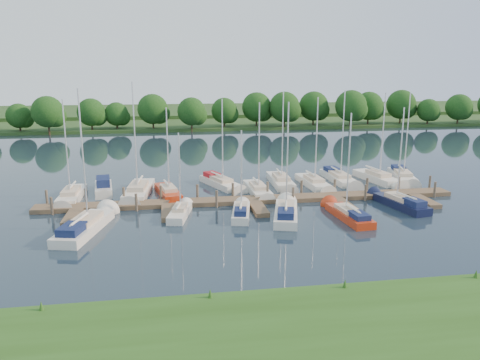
{
  "coord_description": "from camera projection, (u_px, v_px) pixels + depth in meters",
  "views": [
    {
      "loc": [
        -7.9,
        -34.3,
        12.38
      ],
      "look_at": [
        -1.23,
        8.0,
        2.2
      ],
      "focal_mm": 35.0,
      "sensor_mm": 36.0,
      "label": 1
    }
  ],
  "objects": [
    {
      "name": "sailboat_n_7",
      "position": [
        314.0,
        184.0,
        50.58
      ],
      "size": [
        2.26,
        7.81,
        9.94
      ],
      "rotation": [
        0.0,
        0.0,
        3.21
      ],
      "color": "silver",
      "rests_on": "ground"
    },
    {
      "name": "sailboat_s_5",
      "position": [
        400.0,
        204.0,
        42.98
      ],
      "size": [
        2.89,
        7.4,
        9.49
      ],
      "rotation": [
        0.0,
        0.0,
        0.19
      ],
      "color": "black",
      "rests_on": "ground"
    },
    {
      "name": "near_bank",
      "position": [
        347.0,
        339.0,
        21.59
      ],
      "size": [
        90.0,
        10.0,
        0.5
      ],
      "primitive_type": "cube",
      "color": "#234814",
      "rests_on": "ground"
    },
    {
      "name": "sailboat_s_1",
      "position": [
        180.0,
        213.0,
        40.38
      ],
      "size": [
        2.38,
        5.81,
        7.54
      ],
      "rotation": [
        0.0,
        0.0,
        -0.22
      ],
      "color": "silver",
      "rests_on": "ground"
    },
    {
      "name": "treeline",
      "position": [
        209.0,
        111.0,
        95.8
      ],
      "size": [
        144.99,
        8.93,
        8.16
      ],
      "color": "#38281C",
      "rests_on": "ground"
    },
    {
      "name": "sailboat_n_6",
      "position": [
        281.0,
        183.0,
        51.17
      ],
      "size": [
        2.19,
        8.21,
        10.5
      ],
      "rotation": [
        0.0,
        0.0,
        3.11
      ],
      "color": "silver",
      "rests_on": "ground"
    },
    {
      "name": "ground",
      "position": [
        271.0,
        229.0,
        37.02
      ],
      "size": [
        260.0,
        260.0,
        0.0
      ],
      "primitive_type": "plane",
      "color": "#192633",
      "rests_on": "ground"
    },
    {
      "name": "sailboat_s_4",
      "position": [
        348.0,
        215.0,
        39.77
      ],
      "size": [
        2.2,
        7.29,
        9.22
      ],
      "rotation": [
        0.0,
        0.0,
        0.08
      ],
      "color": "#AA2B0F",
      "rests_on": "ground"
    },
    {
      "name": "distant_hill",
      "position": [
        194.0,
        111.0,
        132.96
      ],
      "size": [
        220.0,
        40.0,
        1.4
      ],
      "primitive_type": "cube",
      "color": "#355223",
      "rests_on": "ground"
    },
    {
      "name": "sailboat_n_4",
      "position": [
        221.0,
        184.0,
        50.53
      ],
      "size": [
        4.14,
        7.54,
        9.76
      ],
      "rotation": [
        0.0,
        0.0,
        3.53
      ],
      "color": "silver",
      "rests_on": "ground"
    },
    {
      "name": "sailboat_s_3",
      "position": [
        286.0,
        213.0,
        40.05
      ],
      "size": [
        3.57,
        7.95,
        10.17
      ],
      "rotation": [
        0.0,
        0.0,
        -0.27
      ],
      "color": "silver",
      "rests_on": "ground"
    },
    {
      "name": "sailboat_s_2",
      "position": [
        241.0,
        213.0,
        40.33
      ],
      "size": [
        2.36,
        5.98,
        7.76
      ],
      "rotation": [
        0.0,
        0.0,
        -0.2
      ],
      "color": "silver",
      "rests_on": "ground"
    },
    {
      "name": "far_shore",
      "position": [
        201.0,
        122.0,
        109.03
      ],
      "size": [
        180.0,
        30.0,
        0.6
      ],
      "primitive_type": "cube",
      "color": "#1D3E17",
      "rests_on": "ground"
    },
    {
      "name": "sailboat_n_8",
      "position": [
        339.0,
        179.0,
        52.85
      ],
      "size": [
        2.15,
        8.33,
        10.53
      ],
      "rotation": [
        0.0,
        0.0,
        3.17
      ],
      "color": "silver",
      "rests_on": "ground"
    },
    {
      "name": "sailboat_n_5",
      "position": [
        258.0,
        191.0,
        47.71
      ],
      "size": [
        1.99,
        7.54,
        9.57
      ],
      "rotation": [
        0.0,
        0.0,
        3.17
      ],
      "color": "silver",
      "rests_on": "ground"
    },
    {
      "name": "sailboat_n_9",
      "position": [
        378.0,
        179.0,
        52.66
      ],
      "size": [
        3.07,
        8.08,
        10.34
      ],
      "rotation": [
        0.0,
        0.0,
        3.32
      ],
      "color": "silver",
      "rests_on": "ground"
    },
    {
      "name": "sailboat_n_10",
      "position": [
        403.0,
        177.0,
        53.6
      ],
      "size": [
        3.55,
        8.16,
        10.3
      ],
      "rotation": [
        0.0,
        0.0,
        2.89
      ],
      "color": "silver",
      "rests_on": "ground"
    },
    {
      "name": "sailboat_n_0",
      "position": [
        71.0,
        197.0,
        45.33
      ],
      "size": [
        1.93,
        7.83,
        10.09
      ],
      "rotation": [
        0.0,
        0.0,
        3.13
      ],
      "color": "silver",
      "rests_on": "ground"
    },
    {
      "name": "sailboat_s_0",
      "position": [
        86.0,
        227.0,
        36.67
      ],
      "size": [
        3.9,
        9.07,
        11.42
      ],
      "rotation": [
        0.0,
        0.0,
        -0.24
      ],
      "color": "silver",
      "rests_on": "ground"
    },
    {
      "name": "mooring_pilings",
      "position": [
        252.0,
        195.0,
        44.99
      ],
      "size": [
        38.24,
        2.84,
        2.0
      ],
      "color": "#473D33",
      "rests_on": "ground"
    },
    {
      "name": "motorboat",
      "position": [
        104.0,
        188.0,
        48.25
      ],
      "size": [
        2.29,
        5.87,
        1.88
      ],
      "rotation": [
        0.0,
        0.0,
        3.27
      ],
      "color": "silver",
      "rests_on": "ground"
    },
    {
      "name": "dock",
      "position": [
        254.0,
        202.0,
        44.0
      ],
      "size": [
        40.0,
        6.0,
        0.4
      ],
      "color": "#4D382B",
      "rests_on": "ground"
    },
    {
      "name": "sailboat_n_3",
      "position": [
        169.0,
        194.0,
        46.6
      ],
      "size": [
        2.85,
        7.22,
        9.2
      ],
      "rotation": [
        0.0,
        0.0,
        3.34
      ],
      "color": "#AA2B0F",
      "rests_on": "ground"
    },
    {
      "name": "sailboat_n_2",
      "position": [
        138.0,
        193.0,
        46.93
      ],
      "size": [
        3.05,
        9.24,
        11.68
      ],
      "rotation": [
        0.0,
        0.0,
        3.03
      ],
      "color": "silver",
      "rests_on": "ground"
    }
  ]
}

